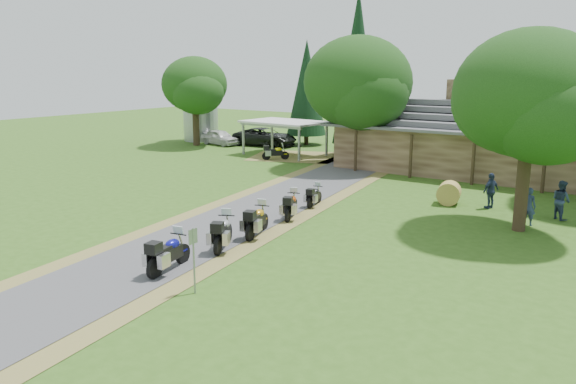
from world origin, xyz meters
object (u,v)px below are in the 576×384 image
Objects in this scene: motorcycle_row_d at (291,204)px; carport at (285,138)px; motorcycle_row_c at (257,219)px; silo at (200,106)px; motorcycle_row_a at (169,251)px; motorcycle_carport_a at (276,152)px; car_dark_suv at (265,132)px; hay_bale at (449,193)px; lodge at (494,137)px; motorcycle_row_e at (315,195)px; car_white_sedan at (220,135)px; motorcycle_row_b at (223,231)px.

carport is at bearing 13.36° from motorcycle_row_d.
carport is 22.50m from motorcycle_row_c.
silo reaches higher than motorcycle_row_a.
car_dark_suv is at bearing 87.02° from motorcycle_carport_a.
car_dark_suv is 24.80m from hay_bale.
motorcycle_carport_a is 17.20m from hay_bale.
lodge reaches higher than motorcycle_row_d.
hay_bale is at bearing -64.91° from motorcycle_row_e.
motorcycle_row_c reaches higher than motorcycle_row_e.
motorcycle_row_d is 2.70m from motorcycle_row_e.
silo reaches higher than motorcycle_row_d.
motorcycle_row_e is at bearing -45.86° from carport.
car_dark_suv is at bearing 19.88° from motorcycle_row_a.
motorcycle_row_e is (-0.36, 2.67, -0.10)m from motorcycle_row_d.
carport is 3.27× the size of motorcycle_row_d.
car_dark_suv is (3.80, 1.87, 0.34)m from car_white_sedan.
carport reaches higher than car_dark_suv.
lodge is 10.08× the size of motorcycle_row_a.
motorcycle_row_a is 5.15m from motorcycle_row_c.
lodge reaches higher than motorcycle_row_b.
car_dark_suv is at bearing 149.56° from hay_bale.
motorcycle_carport_a is at bearing 15.81° from motorcycle_row_d.
silo is at bearing 78.34° from car_white_sedan.
motorcycle_carport_a is at bearing -22.88° from silo.
motorcycle_row_d is 1.65× the size of hay_bale.
silo is 3.17× the size of motorcycle_row_b.
motorcycle_row_e is at bearing -109.56° from lodge.
silo is at bearing 170.09° from carport.
motorcycle_row_b is at bearing -101.08° from lodge.
lodge is 12.73× the size of motorcycle_row_e.
motorcycle_row_a is 1.01× the size of motorcycle_row_c.
carport is 3.46× the size of motorcycle_carport_a.
motorcycle_row_d is (-0.38, 5.35, -0.06)m from motorcycle_row_b.
hay_bale is at bearing -59.65° from motorcycle_row_d.
motorcycle_row_a reaches higher than motorcycle_row_d.
motorcycle_row_c is at bearing -42.79° from silo.
carport is 19.62m from motorcycle_row_d.
motorcycle_row_c is 1.77× the size of hay_bale.
carport is 3.02× the size of motorcycle_row_a.
motorcycle_row_c is (11.86, -19.11, -0.67)m from carport.
hay_bale is at bearing -48.63° from motorcycle_row_b.
motorcycle_row_c is at bearing -102.12° from lodge.
lodge is 20.84m from motorcycle_row_c.
car_white_sedan is at bearing 40.67° from motorcycle_row_e.
lodge is 15.44m from motorcycle_row_e.
motorcycle_row_b reaches higher than motorcycle_carport_a.
carport reaches higher than motorcycle_row_d.
motorcycle_row_a is (11.91, -24.25, -0.66)m from carport.
car_dark_suv is 28.06m from motorcycle_row_c.
motorcycle_row_d is (16.10, -19.48, -0.55)m from car_dark_suv.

